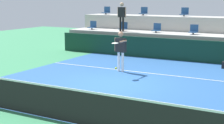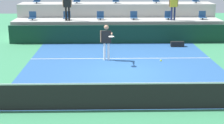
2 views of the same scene
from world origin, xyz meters
The scene contains 17 objects.
ground_plane centered at (0.00, 0.00, 0.00)m, with size 40.00×40.00×0.00m, color #388456.
court_inner_paint centered at (0.00, 1.00, 0.00)m, with size 9.00×10.00×0.01m, color #285693.
court_service_line centered at (0.00, 2.40, 0.01)m, with size 9.00×0.06×0.00m, color white.
tennis_net centered at (0.00, -4.00, 0.50)m, with size 10.48×0.08×1.07m.
sponsor_backboard centered at (0.00, 6.00, 0.55)m, with size 13.00×0.16×1.10m, color #0F3323.
seating_tier_lower centered at (0.00, 7.30, 0.62)m, with size 13.00×1.80×1.25m, color #ADAAA3.
seating_tier_upper centered at (0.00, 9.10, 1.05)m, with size 13.00×1.80×2.10m, color #ADAAA3.
stadium_chair_lower_far_left centered at (-5.31, 7.23, 1.46)m, with size 0.44×0.40×0.52m.
stadium_chair_lower_left centered at (-3.16, 7.23, 1.46)m, with size 0.44×0.40×0.52m.
stadium_chair_lower_mid_left centered at (-1.07, 7.23, 1.46)m, with size 0.44×0.40×0.52m.
stadium_chair_lower_mid_right centered at (1.03, 7.23, 1.46)m, with size 0.44×0.40×0.52m.
stadium_chair_upper_far_left centered at (-5.33, 9.03, 2.31)m, with size 0.44×0.40×0.52m.
stadium_chair_upper_left centered at (-2.65, 9.03, 2.31)m, with size 0.44×0.40×0.52m.
stadium_chair_upper_center centered at (-0.04, 9.03, 2.31)m, with size 0.44×0.40×0.52m.
tennis_player centered at (-0.72, 2.10, 1.07)m, with size 0.66×1.22×1.74m.
spectator_leaning_on_rail centered at (-3.08, 6.85, 2.25)m, with size 0.59×0.24×1.67m.
tennis_ball centered at (1.25, -2.04, 1.10)m, with size 0.07×0.07×0.07m.
Camera 1 is at (5.77, -10.58, 3.08)m, focal length 53.92 mm.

